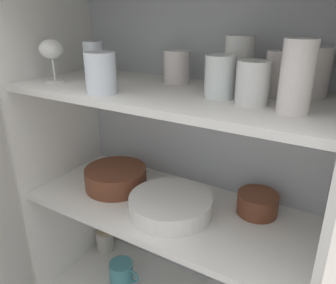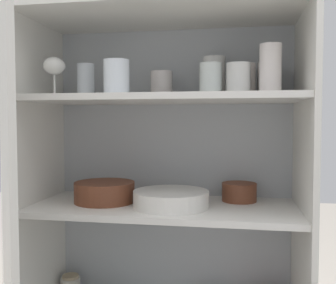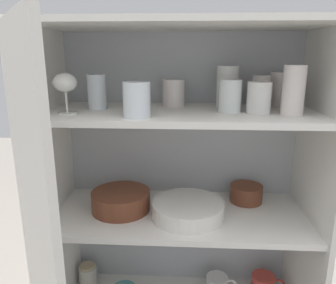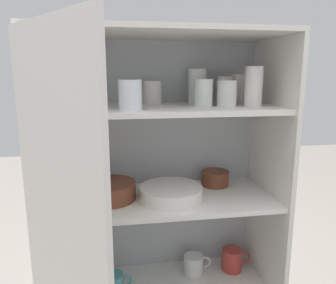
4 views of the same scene
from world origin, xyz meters
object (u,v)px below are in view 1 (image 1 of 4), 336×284
(plate_stack_white, at_px, (171,205))
(serving_bowl_small, at_px, (258,202))
(mixing_bowl_large, at_px, (116,177))
(storage_jar, at_px, (105,240))

(plate_stack_white, height_order, serving_bowl_small, serving_bowl_small)
(mixing_bowl_large, height_order, storage_jar, mixing_bowl_large)
(plate_stack_white, height_order, mixing_bowl_large, mixing_bowl_large)
(mixing_bowl_large, xyz_separation_m, serving_bowl_small, (0.46, 0.10, -0.00))
(mixing_bowl_large, xyz_separation_m, storage_jar, (-0.18, 0.10, -0.40))
(plate_stack_white, distance_m, serving_bowl_small, 0.26)
(plate_stack_white, distance_m, mixing_bowl_large, 0.24)
(mixing_bowl_large, bearing_deg, plate_stack_white, -9.01)
(mixing_bowl_large, distance_m, storage_jar, 0.45)
(storage_jar, bearing_deg, mixing_bowl_large, -29.98)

